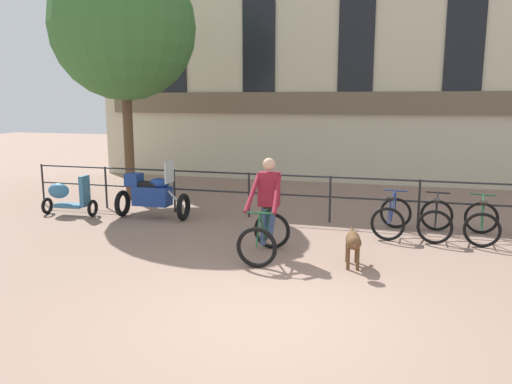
% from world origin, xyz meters
% --- Properties ---
extents(ground_plane, '(60.00, 60.00, 0.00)m').
position_xyz_m(ground_plane, '(0.00, 0.00, 0.00)').
color(ground_plane, '#8E7060').
extents(canal_railing, '(15.05, 0.05, 1.05)m').
position_xyz_m(canal_railing, '(-0.00, 5.20, 0.71)').
color(canal_railing, '#232326').
rests_on(canal_railing, ground_plane).
extents(building_facade, '(18.00, 0.72, 9.64)m').
position_xyz_m(building_facade, '(-0.00, 10.99, 4.80)').
color(building_facade, beige).
rests_on(building_facade, ground_plane).
extents(cyclist_with_bike, '(0.70, 1.18, 1.70)m').
position_xyz_m(cyclist_with_bike, '(-0.75, 2.50, 0.76)').
color(cyclist_with_bike, black).
rests_on(cyclist_with_bike, ground_plane).
extents(dog, '(0.32, 1.05, 0.62)m').
position_xyz_m(dog, '(0.76, 2.22, 0.44)').
color(dog, brown).
rests_on(dog, ground_plane).
extents(parked_motorcycle, '(1.66, 0.64, 1.35)m').
position_xyz_m(parked_motorcycle, '(-3.99, 4.48, 0.56)').
color(parked_motorcycle, black).
rests_on(parked_motorcycle, ground_plane).
extents(parked_bicycle_near_lamp, '(0.81, 1.19, 0.86)m').
position_xyz_m(parked_bicycle_near_lamp, '(1.34, 4.54, 0.36)').
color(parked_bicycle_near_lamp, black).
rests_on(parked_bicycle_near_lamp, ground_plane).
extents(parked_bicycle_mid_left, '(0.77, 1.17, 0.86)m').
position_xyz_m(parked_bicycle_mid_left, '(2.18, 4.54, 0.36)').
color(parked_bicycle_mid_left, black).
rests_on(parked_bicycle_mid_left, ground_plane).
extents(parked_bicycle_mid_right, '(0.80, 1.19, 0.86)m').
position_xyz_m(parked_bicycle_mid_right, '(3.02, 4.54, 0.36)').
color(parked_bicycle_mid_right, black).
rests_on(parked_bicycle_mid_right, ground_plane).
extents(parked_scooter, '(1.30, 0.47, 0.96)m').
position_xyz_m(parked_scooter, '(-6.05, 4.23, 0.46)').
color(parked_scooter, black).
rests_on(parked_scooter, ground_plane).
extents(tree_canalside_left, '(3.80, 3.80, 6.46)m').
position_xyz_m(tree_canalside_left, '(-5.66, 6.47, 4.55)').
color(tree_canalside_left, brown).
rests_on(tree_canalside_left, ground_plane).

